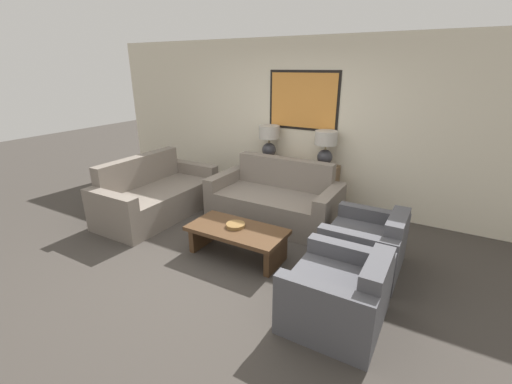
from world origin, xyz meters
The scene contains 11 objects.
ground_plane centered at (0.00, 0.00, 0.00)m, with size 20.00×20.00×0.00m, color #3D3833.
back_wall centered at (0.00, 2.32, 1.33)m, with size 7.77×0.12×2.65m.
console_table centered at (0.00, 2.06, 0.37)m, with size 1.40×0.37×0.75m.
table_lamp_left centered at (-0.49, 2.06, 1.08)m, with size 0.34×0.34×0.55m.
table_lamp_right centered at (0.49, 2.06, 1.08)m, with size 0.34×0.34×0.55m.
couch_by_back_wall centered at (0.00, 1.34, 0.30)m, with size 1.91×0.93×0.90m.
couch_by_side centered at (-1.71, 0.61, 0.30)m, with size 0.93×1.91×0.90m.
coffee_table centered at (0.08, 0.17, 0.28)m, with size 1.20×0.60×0.37m.
decorative_bowl centered at (0.05, 0.19, 0.39)m, with size 0.23×0.23×0.04m.
armchair_near_back_wall centered at (1.51, 0.68, 0.28)m, with size 0.83×0.89×0.72m.
armchair_near_camera centered at (1.51, -0.35, 0.28)m, with size 0.83×0.89×0.72m.
Camera 1 is at (2.14, -2.94, 2.21)m, focal length 24.00 mm.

